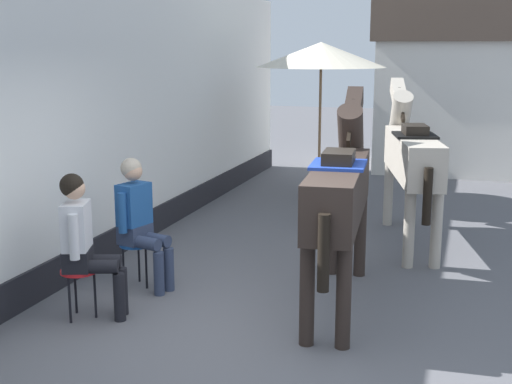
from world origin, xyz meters
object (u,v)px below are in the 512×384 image
seated_visitor_far (139,216)px  saddled_horse_far (411,154)px  cafe_parasol (321,56)px  seated_visitor_near (84,239)px  saddled_horse_near (340,189)px  spare_stool_white (317,195)px

seated_visitor_far → saddled_horse_far: (2.53, 2.64, 0.38)m
seated_visitor_far → saddled_horse_far: 3.68m
saddled_horse_far → cafe_parasol: cafe_parasol is taller
seated_visitor_near → saddled_horse_near: size_ratio=0.46×
cafe_parasol → seated_visitor_far: bearing=-99.9°
saddled_horse_near → cafe_parasol: cafe_parasol is taller
spare_stool_white → saddled_horse_near: bearing=-73.6°
seated_visitor_near → saddled_horse_far: 4.44m
seated_visitor_near → saddled_horse_near: bearing=27.9°
saddled_horse_near → saddled_horse_far: bearing=79.2°
seated_visitor_near → saddled_horse_far: bearing=53.6°
seated_visitor_far → saddled_horse_far: bearing=46.2°
seated_visitor_near → saddled_horse_near: (2.17, 1.15, 0.38)m
seated_visitor_near → saddled_horse_near: 2.48m
seated_visitor_near → saddled_horse_far: size_ratio=0.47×
seated_visitor_far → saddled_horse_near: bearing=6.4°
seated_visitor_near → seated_visitor_far: 0.92m
saddled_horse_far → cafe_parasol: 3.04m
seated_visitor_far → cafe_parasol: size_ratio=0.54×
seated_visitor_far → cafe_parasol: bearing=80.1°
cafe_parasol → seated_visitor_near: bearing=-99.3°
seated_visitor_near → saddled_horse_near: saddled_horse_near is taller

